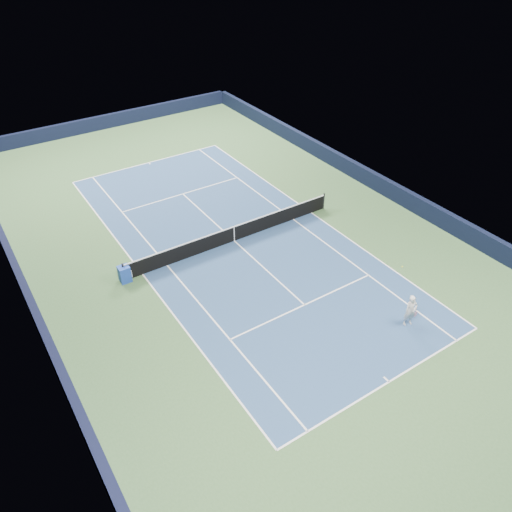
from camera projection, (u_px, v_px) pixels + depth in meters
ground at (234, 241)px, 27.89m from camera, size 40.00×40.00×0.00m
wall_far at (109, 121)px, 40.91m from camera, size 22.00×0.35×1.10m
wall_right at (376, 182)px, 32.36m from camera, size 0.35×40.00×1.10m
wall_left at (32, 305)px, 22.77m from camera, size 0.35×40.00×1.10m
court_surface at (234, 241)px, 27.89m from camera, size 10.97×23.77×0.01m
baseline_far at (149, 163)px, 35.89m from camera, size 10.97×0.08×0.00m
baseline_near at (389, 382)px, 19.88m from camera, size 10.97×0.08×0.00m
sideline_doubles_right at (311, 213)px, 30.31m from camera, size 0.08×23.77×0.00m
sideline_doubles_left at (143, 274)px, 25.46m from camera, size 0.08×23.77×0.00m
sideline_singles_right at (293, 219)px, 29.71m from camera, size 0.08×23.77×0.00m
sideline_singles_left at (167, 265)px, 26.06m from camera, size 0.08×23.77×0.00m
service_line_far at (183, 194)px, 32.19m from camera, size 8.23×0.08×0.00m
service_line_near at (305, 305)px, 23.58m from camera, size 8.23×0.08×0.00m
center_service_line at (234, 241)px, 27.89m from camera, size 0.08×12.80×0.00m
center_mark_far at (149, 163)px, 35.79m from camera, size 0.08×0.30×0.00m
center_mark_near at (386, 379)px, 19.98m from camera, size 0.08×0.30×0.00m
tennis_net at (234, 233)px, 27.59m from camera, size 12.90×0.10×1.07m
sponsor_cube at (125, 274)px, 24.77m from camera, size 0.59×0.50×0.89m
tennis_player at (411, 311)px, 22.09m from camera, size 0.79×1.29×2.60m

